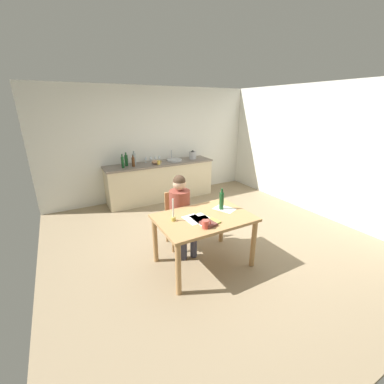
{
  "coord_description": "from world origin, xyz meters",
  "views": [
    {
      "loc": [
        -2.06,
        -3.06,
        2.17
      ],
      "look_at": [
        -0.27,
        0.19,
        0.85
      ],
      "focal_mm": 22.77,
      "sensor_mm": 36.0,
      "label": 1
    }
  ],
  "objects_px": {
    "wine_glass_back_left": "(151,158)",
    "person_seated": "(181,209)",
    "dining_table": "(204,224)",
    "mixing_bowl": "(156,162)",
    "coffee_mug": "(205,224)",
    "chair_at_table": "(178,216)",
    "bottle_vinegar": "(126,160)",
    "book_magazine": "(208,224)",
    "sink_unit": "(174,160)",
    "wine_glass_by_kettle": "(155,157)",
    "stovetop_kettle": "(193,155)",
    "teacup_on_counter": "(159,162)",
    "candlestick": "(173,215)",
    "bottle_oil": "(123,162)",
    "bottle_wine_red": "(133,162)",
    "wine_glass_back_right": "(146,158)",
    "wine_glass_near_sink": "(159,157)",
    "wine_bottle_on_table": "(222,201)",
    "bottle_sauce": "(134,159)",
    "book_cookery": "(212,222)"
  },
  "relations": [
    {
      "from": "wine_glass_back_left",
      "to": "person_seated",
      "type": "bearing_deg",
      "value": -99.16
    },
    {
      "from": "dining_table",
      "to": "mixing_bowl",
      "type": "bearing_deg",
      "value": 82.8
    },
    {
      "from": "dining_table",
      "to": "coffee_mug",
      "type": "relative_size",
      "value": 10.13
    },
    {
      "from": "chair_at_table",
      "to": "bottle_vinegar",
      "type": "height_order",
      "value": "bottle_vinegar"
    },
    {
      "from": "book_magazine",
      "to": "sink_unit",
      "type": "distance_m",
      "value": 3.14
    },
    {
      "from": "wine_glass_by_kettle",
      "to": "coffee_mug",
      "type": "bearing_deg",
      "value": -100.15
    },
    {
      "from": "stovetop_kettle",
      "to": "sink_unit",
      "type": "bearing_deg",
      "value": 179.53
    },
    {
      "from": "dining_table",
      "to": "teacup_on_counter",
      "type": "bearing_deg",
      "value": 81.67
    },
    {
      "from": "candlestick",
      "to": "bottle_vinegar",
      "type": "xyz_separation_m",
      "value": [
        0.12,
        2.73,
        0.19
      ]
    },
    {
      "from": "bottle_oil",
      "to": "book_magazine",
      "type": "bearing_deg",
      "value": -83.31
    },
    {
      "from": "sink_unit",
      "to": "bottle_wine_red",
      "type": "relative_size",
      "value": 1.46
    },
    {
      "from": "wine_glass_by_kettle",
      "to": "wine_glass_back_right",
      "type": "bearing_deg",
      "value": 180.0
    },
    {
      "from": "person_seated",
      "to": "candlestick",
      "type": "height_order",
      "value": "person_seated"
    },
    {
      "from": "book_magazine",
      "to": "chair_at_table",
      "type": "bearing_deg",
      "value": 82.33
    },
    {
      "from": "sink_unit",
      "to": "teacup_on_counter",
      "type": "relative_size",
      "value": 3.32
    },
    {
      "from": "wine_glass_near_sink",
      "to": "wine_glass_back_right",
      "type": "height_order",
      "value": "same"
    },
    {
      "from": "sink_unit",
      "to": "stovetop_kettle",
      "type": "distance_m",
      "value": 0.51
    },
    {
      "from": "sink_unit",
      "to": "bottle_vinegar",
      "type": "bearing_deg",
      "value": 177.11
    },
    {
      "from": "candlestick",
      "to": "wine_glass_near_sink",
      "type": "distance_m",
      "value": 2.97
    },
    {
      "from": "person_seated",
      "to": "wine_glass_back_right",
      "type": "bearing_deg",
      "value": 83.81
    },
    {
      "from": "bottle_oil",
      "to": "dining_table",
      "type": "bearing_deg",
      "value": -81.02
    },
    {
      "from": "wine_bottle_on_table",
      "to": "wine_glass_back_right",
      "type": "relative_size",
      "value": 2.05
    },
    {
      "from": "wine_glass_by_kettle",
      "to": "teacup_on_counter",
      "type": "height_order",
      "value": "wine_glass_by_kettle"
    },
    {
      "from": "wine_bottle_on_table",
      "to": "sink_unit",
      "type": "bearing_deg",
      "value": 79.51
    },
    {
      "from": "sink_unit",
      "to": "bottle_oil",
      "type": "distance_m",
      "value": 1.27
    },
    {
      "from": "sink_unit",
      "to": "bottle_vinegar",
      "type": "relative_size",
      "value": 1.2
    },
    {
      "from": "coffee_mug",
      "to": "stovetop_kettle",
      "type": "bearing_deg",
      "value": 63.62
    },
    {
      "from": "stovetop_kettle",
      "to": "wine_glass_by_kettle",
      "type": "bearing_deg",
      "value": 170.9
    },
    {
      "from": "wine_glass_back_left",
      "to": "teacup_on_counter",
      "type": "xyz_separation_m",
      "value": [
        0.08,
        -0.3,
        -0.06
      ]
    },
    {
      "from": "dining_table",
      "to": "wine_glass_back_left",
      "type": "relative_size",
      "value": 8.33
    },
    {
      "from": "dining_table",
      "to": "stovetop_kettle",
      "type": "bearing_deg",
      "value": 63.85
    },
    {
      "from": "bottle_sauce",
      "to": "wine_glass_near_sink",
      "type": "bearing_deg",
      "value": 8.03
    },
    {
      "from": "dining_table",
      "to": "stovetop_kettle",
      "type": "distance_m",
      "value": 3.09
    },
    {
      "from": "wine_glass_back_left",
      "to": "book_cookery",
      "type": "bearing_deg",
      "value": -95.62
    },
    {
      "from": "dining_table",
      "to": "book_cookery",
      "type": "distance_m",
      "value": 0.23
    },
    {
      "from": "mixing_bowl",
      "to": "bottle_wine_red",
      "type": "bearing_deg",
      "value": -178.87
    },
    {
      "from": "bottle_vinegar",
      "to": "mixing_bowl",
      "type": "distance_m",
      "value": 0.66
    },
    {
      "from": "person_seated",
      "to": "stovetop_kettle",
      "type": "distance_m",
      "value": 2.66
    },
    {
      "from": "coffee_mug",
      "to": "candlestick",
      "type": "distance_m",
      "value": 0.46
    },
    {
      "from": "bottle_oil",
      "to": "teacup_on_counter",
      "type": "height_order",
      "value": "bottle_oil"
    },
    {
      "from": "sink_unit",
      "to": "mixing_bowl",
      "type": "xyz_separation_m",
      "value": [
        -0.51,
        -0.07,
        0.02
      ]
    },
    {
      "from": "dining_table",
      "to": "bottle_oil",
      "type": "distance_m",
      "value": 2.72
    },
    {
      "from": "bottle_vinegar",
      "to": "dining_table",
      "type": "bearing_deg",
      "value": -83.9
    },
    {
      "from": "wine_bottle_on_table",
      "to": "wine_glass_back_left",
      "type": "distance_m",
      "value": 2.81
    },
    {
      "from": "book_magazine",
      "to": "wine_glass_by_kettle",
      "type": "distance_m",
      "value": 3.19
    },
    {
      "from": "dining_table",
      "to": "wine_bottle_on_table",
      "type": "xyz_separation_m",
      "value": [
        0.35,
        0.1,
        0.24
      ]
    },
    {
      "from": "chair_at_table",
      "to": "person_seated",
      "type": "xyz_separation_m",
      "value": [
        -0.02,
        -0.15,
        0.19
      ]
    },
    {
      "from": "candlestick",
      "to": "mixing_bowl",
      "type": "relative_size",
      "value": 1.57
    },
    {
      "from": "person_seated",
      "to": "teacup_on_counter",
      "type": "distance_m",
      "value": 2.14
    },
    {
      "from": "candlestick",
      "to": "sink_unit",
      "type": "relative_size",
      "value": 0.85
    }
  ]
}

